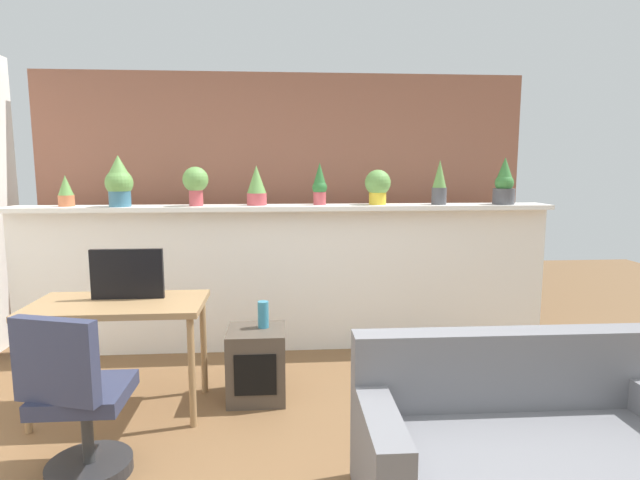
{
  "coord_description": "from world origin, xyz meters",
  "views": [
    {
      "loc": [
        -0.04,
        -2.5,
        1.63
      ],
      "look_at": [
        0.24,
        1.18,
        1.1
      ],
      "focal_mm": 29.07,
      "sensor_mm": 36.0,
      "label": 1
    }
  ],
  "objects_px": {
    "potted_plant_5": "(378,185)",
    "office_chair": "(78,410)",
    "potted_plant_4": "(320,185)",
    "side_cube_shelf": "(257,364)",
    "potted_plant_1": "(119,181)",
    "potted_plant_3": "(257,186)",
    "potted_plant_6": "(439,183)",
    "desk": "(119,314)",
    "couch": "(523,453)",
    "potted_plant_0": "(66,191)",
    "potted_plant_7": "(504,184)",
    "vase_on_shelf": "(263,314)",
    "tv_monitor": "(127,274)",
    "potted_plant_2": "(196,182)"
  },
  "relations": [
    {
      "from": "side_cube_shelf",
      "to": "vase_on_shelf",
      "type": "xyz_separation_m",
      "value": [
        0.05,
        0.04,
        0.34
      ]
    },
    {
      "from": "potted_plant_1",
      "to": "potted_plant_5",
      "type": "bearing_deg",
      "value": 1.88
    },
    {
      "from": "potted_plant_1",
      "to": "potted_plant_2",
      "type": "bearing_deg",
      "value": 2.71
    },
    {
      "from": "side_cube_shelf",
      "to": "potted_plant_0",
      "type": "bearing_deg",
      "value": 148.12
    },
    {
      "from": "potted_plant_5",
      "to": "office_chair",
      "type": "bearing_deg",
      "value": -134.77
    },
    {
      "from": "potted_plant_2",
      "to": "potted_plant_5",
      "type": "height_order",
      "value": "potted_plant_2"
    },
    {
      "from": "potted_plant_3",
      "to": "potted_plant_7",
      "type": "xyz_separation_m",
      "value": [
        2.17,
        -0.06,
        0.01
      ]
    },
    {
      "from": "potted_plant_6",
      "to": "side_cube_shelf",
      "type": "relative_size",
      "value": 0.78
    },
    {
      "from": "desk",
      "to": "vase_on_shelf",
      "type": "xyz_separation_m",
      "value": [
        0.93,
        0.17,
        -0.07
      ]
    },
    {
      "from": "potted_plant_0",
      "to": "desk",
      "type": "height_order",
      "value": "potted_plant_0"
    },
    {
      "from": "desk",
      "to": "potted_plant_1",
      "type": "bearing_deg",
      "value": 104.42
    },
    {
      "from": "potted_plant_2",
      "to": "potted_plant_3",
      "type": "height_order",
      "value": "potted_plant_3"
    },
    {
      "from": "potted_plant_3",
      "to": "potted_plant_6",
      "type": "relative_size",
      "value": 0.88
    },
    {
      "from": "potted_plant_1",
      "to": "potted_plant_7",
      "type": "distance_m",
      "value": 3.3
    },
    {
      "from": "desk",
      "to": "tv_monitor",
      "type": "relative_size",
      "value": 2.34
    },
    {
      "from": "potted_plant_0",
      "to": "side_cube_shelf",
      "type": "distance_m",
      "value": 2.23
    },
    {
      "from": "desk",
      "to": "couch",
      "type": "xyz_separation_m",
      "value": [
        2.19,
        -1.17,
        -0.38
      ]
    },
    {
      "from": "couch",
      "to": "desk",
      "type": "bearing_deg",
      "value": 151.92
    },
    {
      "from": "potted_plant_0",
      "to": "side_cube_shelf",
      "type": "height_order",
      "value": "potted_plant_0"
    },
    {
      "from": "potted_plant_4",
      "to": "desk",
      "type": "bearing_deg",
      "value": -141.0
    },
    {
      "from": "potted_plant_4",
      "to": "couch",
      "type": "relative_size",
      "value": 0.23
    },
    {
      "from": "potted_plant_0",
      "to": "potted_plant_4",
      "type": "xyz_separation_m",
      "value": [
        2.13,
        0.01,
        0.05
      ]
    },
    {
      "from": "potted_plant_4",
      "to": "tv_monitor",
      "type": "distance_m",
      "value": 1.81
    },
    {
      "from": "tv_monitor",
      "to": "potted_plant_3",
      "type": "bearing_deg",
      "value": 52.23
    },
    {
      "from": "potted_plant_0",
      "to": "potted_plant_5",
      "type": "distance_m",
      "value": 2.64
    },
    {
      "from": "potted_plant_1",
      "to": "potted_plant_3",
      "type": "height_order",
      "value": "potted_plant_1"
    },
    {
      "from": "potted_plant_1",
      "to": "desk",
      "type": "xyz_separation_m",
      "value": [
        0.27,
        -1.06,
        -0.84
      ]
    },
    {
      "from": "potted_plant_4",
      "to": "vase_on_shelf",
      "type": "height_order",
      "value": "potted_plant_4"
    },
    {
      "from": "desk",
      "to": "potted_plant_7",
      "type": "bearing_deg",
      "value": 19.53
    },
    {
      "from": "potted_plant_4",
      "to": "tv_monitor",
      "type": "bearing_deg",
      "value": -142.17
    },
    {
      "from": "potted_plant_7",
      "to": "office_chair",
      "type": "bearing_deg",
      "value": -148.39
    },
    {
      "from": "potted_plant_7",
      "to": "vase_on_shelf",
      "type": "height_order",
      "value": "potted_plant_7"
    },
    {
      "from": "side_cube_shelf",
      "to": "potted_plant_3",
      "type": "bearing_deg",
      "value": 91.42
    },
    {
      "from": "potted_plant_7",
      "to": "side_cube_shelf",
      "type": "bearing_deg",
      "value": -156.17
    },
    {
      "from": "potted_plant_0",
      "to": "potted_plant_2",
      "type": "height_order",
      "value": "potted_plant_2"
    },
    {
      "from": "desk",
      "to": "side_cube_shelf",
      "type": "relative_size",
      "value": 2.2
    },
    {
      "from": "desk",
      "to": "tv_monitor",
      "type": "height_order",
      "value": "tv_monitor"
    },
    {
      "from": "potted_plant_2",
      "to": "vase_on_shelf",
      "type": "bearing_deg",
      "value": -57.57
    },
    {
      "from": "potted_plant_7",
      "to": "tv_monitor",
      "type": "height_order",
      "value": "potted_plant_7"
    },
    {
      "from": "potted_plant_6",
      "to": "side_cube_shelf",
      "type": "height_order",
      "value": "potted_plant_6"
    },
    {
      "from": "potted_plant_0",
      "to": "potted_plant_1",
      "type": "bearing_deg",
      "value": -8.65
    },
    {
      "from": "potted_plant_1",
      "to": "couch",
      "type": "distance_m",
      "value": 3.54
    },
    {
      "from": "potted_plant_0",
      "to": "potted_plant_5",
      "type": "relative_size",
      "value": 0.86
    },
    {
      "from": "potted_plant_6",
      "to": "potted_plant_3",
      "type": "bearing_deg",
      "value": 178.37
    },
    {
      "from": "office_chair",
      "to": "couch",
      "type": "xyz_separation_m",
      "value": [
        2.18,
        -0.39,
        -0.11
      ]
    },
    {
      "from": "potted_plant_1",
      "to": "tv_monitor",
      "type": "distance_m",
      "value": 1.18
    },
    {
      "from": "potted_plant_1",
      "to": "tv_monitor",
      "type": "height_order",
      "value": "potted_plant_1"
    },
    {
      "from": "potted_plant_4",
      "to": "side_cube_shelf",
      "type": "bearing_deg",
      "value": -117.26
    },
    {
      "from": "potted_plant_7",
      "to": "potted_plant_4",
      "type": "bearing_deg",
      "value": 177.83
    },
    {
      "from": "desk",
      "to": "tv_monitor",
      "type": "distance_m",
      "value": 0.27
    }
  ]
}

